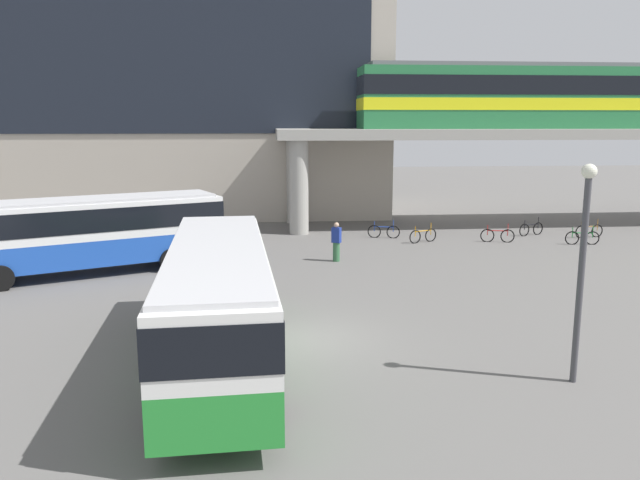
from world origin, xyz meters
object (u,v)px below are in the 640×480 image
at_px(bicycle_orange, 423,236).
at_px(bicycle_red, 497,235).
at_px(bicycle_brown, 589,231).
at_px(station_building, 153,61).
at_px(bus_secondary, 89,227).
at_px(bicycle_black, 531,229).
at_px(bus_main, 218,293).
at_px(bicycle_green, 582,238).
at_px(pedestrian_near_building, 336,243).
at_px(bicycle_blue, 384,231).
at_px(train, 560,96).

height_order(bicycle_orange, bicycle_red, same).
bearing_deg(bicycle_brown, station_building, 153.81).
bearing_deg(bus_secondary, bicycle_black, 17.70).
distance_m(bus_main, bicycle_black, 24.28).
xyz_separation_m(bus_main, bicycle_green, (17.83, 15.08, -1.63)).
relative_size(station_building, bicycle_orange, 18.99).
xyz_separation_m(bicycle_black, pedestrian_near_building, (-11.77, -5.68, 0.50)).
relative_size(bus_main, bicycle_blue, 6.40).
xyz_separation_m(bus_secondary, bicycle_blue, (13.93, 7.10, -1.63)).
xyz_separation_m(bus_secondary, pedestrian_near_building, (10.64, 1.47, -1.13)).
bearing_deg(bicycle_red, bicycle_blue, 163.17).
bearing_deg(bicycle_orange, bicycle_black, 12.94).
xyz_separation_m(bicycle_red, bicycle_green, (4.19, -1.04, 0.00)).
xyz_separation_m(bicycle_orange, bicycle_black, (6.64, 1.52, 0.00)).
height_order(station_building, bicycle_red, station_building).
distance_m(bicycle_black, pedestrian_near_building, 13.08).
bearing_deg(bicycle_blue, bicycle_green, -15.63).
distance_m(bus_secondary, bicycle_brown, 26.15).
relative_size(bus_secondary, pedestrian_near_building, 6.11).
height_order(bicycle_blue, bicycle_brown, same).
bearing_deg(bicycle_orange, bicycle_red, -4.12).
distance_m(bus_secondary, bicycle_orange, 16.83).
bearing_deg(bicycle_orange, bicycle_blue, 141.33).
height_order(bus_main, bicycle_blue, bus_main).
relative_size(bicycle_orange, bicycle_blue, 0.95).
bearing_deg(station_building, train, -17.08).
bearing_deg(bicycle_red, bus_secondary, -164.88).
xyz_separation_m(bus_secondary, bicycle_green, (23.96, 4.30, -1.63)).
bearing_deg(station_building, bicycle_orange, -39.57).
bearing_deg(bicycle_brown, pedestrian_near_building, -162.08).
height_order(bicycle_brown, pedestrian_near_building, pedestrian_near_building).
height_order(station_building, bicycle_green, station_building).
bearing_deg(bicycle_brown, train, 89.93).
bearing_deg(pedestrian_near_building, bicycle_blue, 59.72).
height_order(bicycle_red, bicycle_green, same).
distance_m(station_building, bus_secondary, 20.54).
height_order(bicycle_red, bicycle_brown, same).
height_order(bus_secondary, pedestrian_near_building, bus_secondary).
distance_m(bus_secondary, bicycle_black, 23.58).
bearing_deg(bus_main, station_building, 101.88).
relative_size(station_building, pedestrian_near_building, 17.29).
distance_m(train, bicycle_red, 10.91).
xyz_separation_m(station_building, bicycle_brown, (25.44, -12.51, -10.05)).
bearing_deg(bicycle_red, train, 44.92).
bearing_deg(bus_main, bicycle_orange, 59.53).
xyz_separation_m(bus_main, bicycle_black, (16.29, 17.93, -1.63)).
height_order(bicycle_black, bicycle_red, same).
relative_size(bicycle_black, pedestrian_near_building, 0.92).
bearing_deg(train, pedestrian_near_building, -147.29).
xyz_separation_m(bus_secondary, bicycle_red, (19.76, 5.34, -1.63)).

